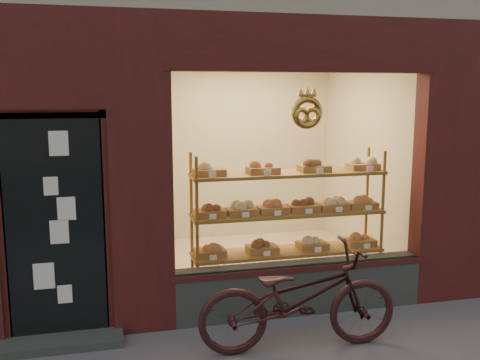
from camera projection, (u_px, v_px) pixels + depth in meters
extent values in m
cube|color=#2D3833|center=(300.00, 287.00, 5.75)|extent=(2.70, 0.25, 0.55)
cube|color=black|center=(55.00, 228.00, 4.97)|extent=(0.90, 0.04, 2.15)
cube|color=#2D3833|center=(60.00, 343.00, 5.00)|extent=(1.15, 0.35, 0.08)
torus|color=gold|center=(307.00, 113.00, 5.33)|extent=(0.33, 0.07, 0.33)
cube|color=brown|center=(287.00, 293.00, 6.19)|extent=(2.20, 0.45, 0.04)
cube|color=brown|center=(287.00, 251.00, 6.11)|extent=(2.20, 0.45, 0.03)
cube|color=brown|center=(288.00, 213.00, 6.03)|extent=(2.20, 0.45, 0.04)
cube|color=brown|center=(289.00, 174.00, 5.96)|extent=(2.20, 0.45, 0.04)
cylinder|color=brown|center=(197.00, 237.00, 5.62)|extent=(0.04, 0.04, 1.70)
cylinder|color=brown|center=(382.00, 225.00, 6.12)|extent=(0.04, 0.04, 1.70)
cylinder|color=brown|center=(192.00, 227.00, 5.99)|extent=(0.04, 0.04, 1.70)
cylinder|color=brown|center=(366.00, 217.00, 6.50)|extent=(0.04, 0.04, 1.70)
cube|color=#915B3A|center=(210.00, 253.00, 5.89)|extent=(0.34, 0.24, 0.07)
sphere|color=#C8834B|center=(210.00, 245.00, 5.87)|extent=(0.11, 0.11, 0.11)
cube|color=white|center=(213.00, 258.00, 5.71)|extent=(0.07, 0.01, 0.05)
cube|color=#915B3A|center=(262.00, 249.00, 6.03)|extent=(0.34, 0.24, 0.07)
sphere|color=brown|center=(262.00, 242.00, 6.01)|extent=(0.11, 0.11, 0.11)
cube|color=white|center=(267.00, 254.00, 5.85)|extent=(0.08, 0.01, 0.05)
cube|color=#915B3A|center=(312.00, 245.00, 6.17)|extent=(0.34, 0.24, 0.07)
sphere|color=#DDCD82|center=(312.00, 238.00, 6.16)|extent=(0.11, 0.11, 0.11)
cube|color=white|center=(318.00, 250.00, 5.99)|extent=(0.07, 0.01, 0.05)
cube|color=#915B3A|center=(360.00, 242.00, 6.31)|extent=(0.34, 0.24, 0.07)
sphere|color=#C8834B|center=(360.00, 235.00, 6.30)|extent=(0.11, 0.11, 0.11)
cube|color=white|center=(367.00, 246.00, 6.13)|extent=(0.08, 0.01, 0.05)
cube|color=#915B3A|center=(210.00, 213.00, 5.81)|extent=(0.34, 0.24, 0.07)
sphere|color=brown|center=(210.00, 205.00, 5.80)|extent=(0.11, 0.11, 0.11)
cube|color=white|center=(213.00, 217.00, 5.64)|extent=(0.07, 0.01, 0.06)
cube|color=#915B3A|center=(242.00, 211.00, 5.90)|extent=(0.34, 0.24, 0.07)
sphere|color=#DDCD82|center=(242.00, 204.00, 5.88)|extent=(0.11, 0.11, 0.11)
cube|color=white|center=(246.00, 215.00, 5.72)|extent=(0.08, 0.01, 0.06)
cube|color=#915B3A|center=(273.00, 209.00, 5.98)|extent=(0.34, 0.24, 0.07)
sphere|color=#C8834B|center=(273.00, 202.00, 5.97)|extent=(0.11, 0.11, 0.11)
cube|color=white|center=(278.00, 213.00, 5.80)|extent=(0.07, 0.01, 0.06)
cube|color=#915B3A|center=(303.00, 208.00, 6.07)|extent=(0.34, 0.24, 0.07)
sphere|color=brown|center=(303.00, 200.00, 6.05)|extent=(0.11, 0.11, 0.11)
cube|color=white|center=(309.00, 211.00, 5.89)|extent=(0.07, 0.01, 0.06)
cube|color=#915B3A|center=(333.00, 206.00, 6.15)|extent=(0.34, 0.24, 0.07)
sphere|color=#DDCD82|center=(333.00, 199.00, 6.14)|extent=(0.11, 0.11, 0.11)
cube|color=white|center=(339.00, 210.00, 5.97)|extent=(0.08, 0.01, 0.06)
cube|color=#915B3A|center=(361.00, 205.00, 6.24)|extent=(0.34, 0.24, 0.07)
sphere|color=#C8834B|center=(361.00, 197.00, 6.22)|extent=(0.11, 0.11, 0.11)
cube|color=white|center=(369.00, 208.00, 6.06)|extent=(0.08, 0.01, 0.06)
cube|color=#915B3A|center=(209.00, 172.00, 5.74)|extent=(0.34, 0.24, 0.07)
sphere|color=#DDCD82|center=(209.00, 164.00, 5.72)|extent=(0.11, 0.11, 0.11)
cube|color=white|center=(212.00, 175.00, 5.56)|extent=(0.07, 0.01, 0.06)
cube|color=#915B3A|center=(263.00, 170.00, 5.88)|extent=(0.34, 0.24, 0.07)
sphere|color=#C8834B|center=(263.00, 162.00, 5.86)|extent=(0.11, 0.11, 0.11)
cube|color=white|center=(268.00, 173.00, 5.70)|extent=(0.08, 0.01, 0.06)
cube|color=#915B3A|center=(314.00, 168.00, 6.02)|extent=(0.34, 0.24, 0.07)
sphere|color=brown|center=(314.00, 161.00, 6.01)|extent=(0.11, 0.11, 0.11)
cube|color=white|center=(320.00, 171.00, 5.84)|extent=(0.07, 0.01, 0.06)
cube|color=#915B3A|center=(363.00, 166.00, 6.16)|extent=(0.34, 0.24, 0.07)
sphere|color=#DDCD82|center=(363.00, 159.00, 6.15)|extent=(0.11, 0.11, 0.11)
cube|color=white|center=(370.00, 169.00, 5.98)|extent=(0.08, 0.01, 0.06)
imported|color=black|center=(299.00, 298.00, 4.89)|extent=(1.89, 0.75, 0.98)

